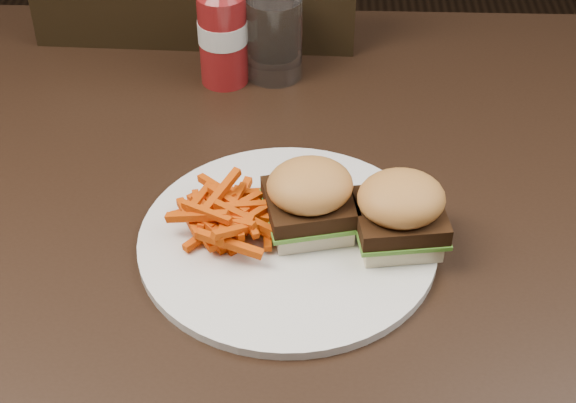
{
  "coord_description": "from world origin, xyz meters",
  "views": [
    {
      "loc": [
        0.06,
        -0.79,
        1.38
      ],
      "look_at": [
        0.04,
        -0.1,
        0.8
      ],
      "focal_mm": 55.0,
      "sensor_mm": 36.0,
      "label": 1
    }
  ],
  "objects_px": {
    "ketchup_bottle": "(223,40)",
    "tumbler": "(274,38)",
    "dining_table": "(260,190)",
    "plate": "(288,241)",
    "chair_far": "(224,142)"
  },
  "relations": [
    {
      "from": "ketchup_bottle",
      "to": "tumbler",
      "type": "distance_m",
      "value": 0.07
    },
    {
      "from": "dining_table",
      "to": "ketchup_bottle",
      "type": "xyz_separation_m",
      "value": [
        -0.06,
        0.2,
        0.08
      ]
    },
    {
      "from": "dining_table",
      "to": "ketchup_bottle",
      "type": "height_order",
      "value": "ketchup_bottle"
    },
    {
      "from": "tumbler",
      "to": "dining_table",
      "type": "bearing_deg",
      "value": -91.72
    },
    {
      "from": "plate",
      "to": "ketchup_bottle",
      "type": "relative_size",
      "value": 2.5
    },
    {
      "from": "dining_table",
      "to": "ketchup_bottle",
      "type": "bearing_deg",
      "value": 105.93
    },
    {
      "from": "tumbler",
      "to": "chair_far",
      "type": "bearing_deg",
      "value": 110.94
    },
    {
      "from": "ketchup_bottle",
      "to": "tumbler",
      "type": "bearing_deg",
      "value": 13.38
    },
    {
      "from": "ketchup_bottle",
      "to": "tumbler",
      "type": "xyz_separation_m",
      "value": [
        0.06,
        0.02,
        -0.01
      ]
    },
    {
      "from": "chair_far",
      "to": "plate",
      "type": "height_order",
      "value": "plate"
    },
    {
      "from": "dining_table",
      "to": "plate",
      "type": "xyz_separation_m",
      "value": [
        0.04,
        -0.11,
        0.03
      ]
    },
    {
      "from": "dining_table",
      "to": "plate",
      "type": "distance_m",
      "value": 0.12
    },
    {
      "from": "chair_far",
      "to": "tumbler",
      "type": "relative_size",
      "value": 4.07
    },
    {
      "from": "chair_far",
      "to": "plate",
      "type": "distance_m",
      "value": 0.71
    },
    {
      "from": "ketchup_bottle",
      "to": "tumbler",
      "type": "height_order",
      "value": "ketchup_bottle"
    }
  ]
}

